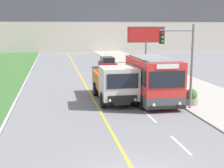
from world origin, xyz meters
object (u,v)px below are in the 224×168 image
at_px(car_distant, 107,63).
at_px(planter_round_second, 165,84).
at_px(planter_round_near, 191,97).
at_px(dump_truck, 116,85).
at_px(traffic_light_mast, 182,56).
at_px(city_bus, 153,80).
at_px(planter_round_far, 134,68).
at_px(planter_round_third, 147,74).
at_px(billboard_large, 146,36).

xyz_separation_m(car_distant, planter_round_second, (2.41, -14.74, -0.16)).
bearing_deg(planter_round_near, dump_truck, 162.52).
xyz_separation_m(traffic_light_mast, planter_round_near, (1.16, 0.91, -2.94)).
height_order(city_bus, planter_round_near, city_bus).
height_order(city_bus, planter_round_second, city_bus).
xyz_separation_m(planter_round_near, planter_round_far, (0.09, 15.98, -0.02)).
height_order(car_distant, traffic_light_mast, traffic_light_mast).
distance_m(dump_truck, planter_round_third, 10.41).
relative_size(city_bus, planter_round_far, 5.64).
xyz_separation_m(car_distant, planter_round_far, (2.43, -4.09, -0.16)).
height_order(dump_truck, planter_round_near, dump_truck).
bearing_deg(traffic_light_mast, planter_round_second, 78.79).
xyz_separation_m(city_bus, billboard_large, (6.39, 22.97, 2.39)).
relative_size(city_bus, car_distant, 1.36).
bearing_deg(planter_round_far, planter_round_third, -90.20).
bearing_deg(planter_round_third, planter_round_far, 89.80).
bearing_deg(planter_round_third, car_distant, 104.36).
xyz_separation_m(dump_truck, traffic_light_mast, (3.72, -2.45, 2.16)).
distance_m(city_bus, planter_round_second, 4.87).
bearing_deg(billboard_large, planter_round_third, -106.25).
distance_m(billboard_large, planter_round_near, 24.80).
bearing_deg(dump_truck, billboard_large, 68.54).
bearing_deg(planter_round_near, car_distant, 96.63).
bearing_deg(planter_round_second, city_bus, -120.80).
distance_m(car_distant, planter_round_far, 4.76).
xyz_separation_m(planter_round_third, planter_round_far, (0.02, 5.33, -0.01)).
bearing_deg(car_distant, billboard_large, 33.16).
relative_size(planter_round_second, planter_round_third, 0.96).
bearing_deg(city_bus, planter_round_second, 59.20).
distance_m(traffic_light_mast, planter_round_near, 3.29).
height_order(car_distant, planter_round_far, car_distant).
relative_size(planter_round_near, planter_round_far, 1.04).
bearing_deg(planter_round_second, planter_round_near, -90.78).
height_order(city_bus, traffic_light_mast, traffic_light_mast).
height_order(planter_round_second, planter_round_far, planter_round_far).
bearing_deg(city_bus, car_distant, 89.93).
bearing_deg(billboard_large, planter_round_second, -101.83).
relative_size(billboard_large, planter_round_far, 5.27).
height_order(planter_round_near, planter_round_far, planter_round_near).
bearing_deg(billboard_large, planter_round_far, -115.52).
bearing_deg(car_distant, traffic_light_mast, -86.81).
height_order(billboard_large, planter_round_near, billboard_large).
xyz_separation_m(planter_round_near, planter_round_second, (0.07, 5.33, -0.03)).
xyz_separation_m(billboard_large, planter_round_second, (-3.96, -18.90, -3.48)).
height_order(planter_round_near, planter_round_third, planter_round_near).
relative_size(car_distant, billboard_large, 0.79).
xyz_separation_m(city_bus, planter_round_second, (2.43, 4.08, -1.09)).
distance_m(planter_round_second, planter_round_third, 5.33).
relative_size(billboard_large, planter_round_near, 5.05).
height_order(city_bus, planter_round_far, city_bus).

